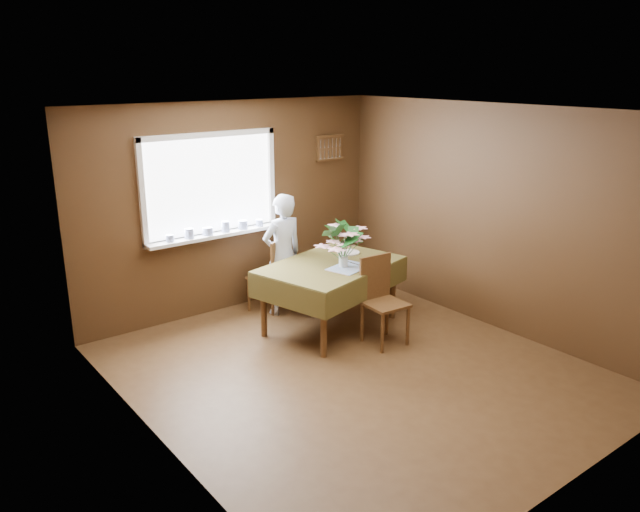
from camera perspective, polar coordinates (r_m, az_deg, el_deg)
floor at (r=6.24m, az=3.14°, el=-10.44°), size 4.50×4.50×0.00m
ceiling at (r=5.55m, az=3.57°, el=13.11°), size 4.50×4.50×0.00m
wall_back at (r=7.56m, az=-7.94°, el=4.43°), size 4.00×0.00×4.00m
wall_front at (r=4.43m, az=22.88°, el=-5.90°), size 4.00×0.00×4.00m
wall_left at (r=4.77m, az=-15.16°, el=-3.53°), size 0.00×4.50×4.50m
wall_right at (r=7.21m, az=15.46°, el=3.36°), size 0.00×4.50×4.50m
window_assembly at (r=7.35m, az=-9.78°, el=4.79°), size 1.72×0.20×1.22m
spoon_rack at (r=8.24m, az=0.89°, el=9.85°), size 0.44×0.05×0.33m
dining_table at (r=6.99m, az=1.00°, el=-1.42°), size 1.77×1.41×0.76m
chair_far at (r=7.56m, az=-4.36°, el=-1.40°), size 0.52×0.52×0.90m
chair_near at (r=6.71m, az=5.57°, el=-3.66°), size 0.43×0.43×0.95m
seated_woman at (r=7.40m, az=-3.44°, el=0.14°), size 0.54×0.36×1.46m
flower_bouquet at (r=6.78m, az=2.17°, el=1.30°), size 0.51×0.51×0.44m
side_plate at (r=7.36m, az=2.62°, el=0.32°), size 0.34×0.34×0.01m
table_knife at (r=6.97m, az=2.96°, el=-0.64°), size 0.04×0.23×0.00m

